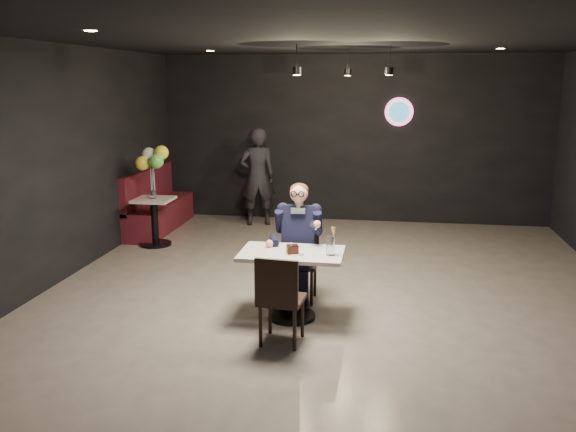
% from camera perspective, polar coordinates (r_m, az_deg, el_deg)
% --- Properties ---
extents(floor, '(9.00, 9.00, 0.00)m').
position_cam_1_polar(floor, '(7.11, 3.81, -8.40)').
color(floor, gray).
rests_on(floor, ground).
extents(wall_sign, '(0.50, 0.06, 0.50)m').
position_cam_1_polar(wall_sign, '(11.10, 10.35, 9.57)').
color(wall_sign, pink).
rests_on(wall_sign, floor).
extents(pendant_lights, '(1.40, 1.20, 0.36)m').
position_cam_1_polar(pendant_lights, '(8.64, 5.39, 14.77)').
color(pendant_lights, black).
rests_on(pendant_lights, floor).
extents(main_table, '(1.10, 0.70, 0.75)m').
position_cam_1_polar(main_table, '(6.64, 0.36, -6.47)').
color(main_table, silver).
rests_on(main_table, floor).
extents(chair_far, '(0.42, 0.46, 0.92)m').
position_cam_1_polar(chair_far, '(7.13, 1.04, -4.40)').
color(chair_far, black).
rests_on(chair_far, floor).
extents(chair_near, '(0.46, 0.50, 0.92)m').
position_cam_1_polar(chair_near, '(6.01, -0.58, -7.67)').
color(chair_near, black).
rests_on(chair_near, floor).
extents(seated_man, '(0.60, 0.80, 1.44)m').
position_cam_1_polar(seated_man, '(7.06, 1.04, -2.38)').
color(seated_man, black).
rests_on(seated_man, floor).
extents(dessert_plate, '(0.20, 0.20, 0.01)m').
position_cam_1_polar(dessert_plate, '(6.44, 0.56, -3.51)').
color(dessert_plate, white).
rests_on(dessert_plate, main_table).
extents(cake_slice, '(0.14, 0.13, 0.08)m').
position_cam_1_polar(cake_slice, '(6.41, 0.43, -3.15)').
color(cake_slice, black).
rests_on(cake_slice, dessert_plate).
extents(mint_leaf, '(0.06, 0.04, 0.01)m').
position_cam_1_polar(mint_leaf, '(6.37, 1.16, -2.87)').
color(mint_leaf, '#2C8939').
rests_on(mint_leaf, cake_slice).
extents(sundae_glass, '(0.09, 0.09, 0.20)m').
position_cam_1_polar(sundae_glass, '(6.39, 3.99, -2.78)').
color(sundae_glass, silver).
rests_on(sundae_glass, main_table).
extents(wafer_cone, '(0.08, 0.08, 0.13)m').
position_cam_1_polar(wafer_cone, '(6.34, 4.32, -1.59)').
color(wafer_cone, '#D8B058').
rests_on(wafer_cone, sundae_glass).
extents(booth_bench, '(0.53, 2.11, 1.05)m').
position_cam_1_polar(booth_bench, '(10.75, -11.97, 1.50)').
color(booth_bench, '#400D10').
rests_on(booth_bench, floor).
extents(side_table, '(0.57, 0.57, 0.71)m').
position_cam_1_polar(side_table, '(9.77, -12.37, -0.65)').
color(side_table, silver).
rests_on(side_table, floor).
extents(balloon_vase, '(0.09, 0.09, 0.14)m').
position_cam_1_polar(balloon_vase, '(9.68, -12.49, 2.02)').
color(balloon_vase, silver).
rests_on(balloon_vase, side_table).
extents(balloon_bunch, '(0.40, 0.40, 0.66)m').
position_cam_1_polar(balloon_bunch, '(9.61, -12.61, 4.44)').
color(balloon_bunch, yellow).
rests_on(balloon_bunch, balloon_vase).
extents(passerby, '(0.73, 0.59, 1.74)m').
position_cam_1_polar(passerby, '(10.84, -2.89, 3.69)').
color(passerby, black).
rests_on(passerby, floor).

